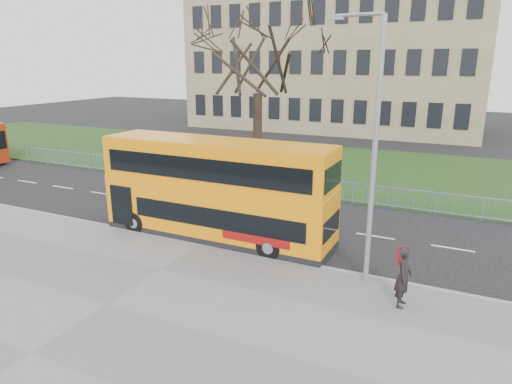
{
  "coord_description": "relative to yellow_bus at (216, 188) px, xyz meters",
  "views": [
    {
      "loc": [
        9.17,
        -15.73,
        7.01
      ],
      "look_at": [
        1.19,
        1.0,
        1.72
      ],
      "focal_mm": 32.0,
      "sensor_mm": 36.0,
      "label": 1
    }
  ],
  "objects": [
    {
      "name": "ground",
      "position": [
        -0.14,
        0.51,
        -2.16
      ],
      "size": [
        120.0,
        120.0,
        0.0
      ],
      "primitive_type": "plane",
      "color": "black",
      "rests_on": "ground"
    },
    {
      "name": "pavement",
      "position": [
        -0.14,
        -6.24,
        -2.1
      ],
      "size": [
        80.0,
        10.5,
        0.12
      ],
      "primitive_type": "cube",
      "color": "slate",
      "rests_on": "ground"
    },
    {
      "name": "kerb",
      "position": [
        -0.14,
        -1.04,
        -2.09
      ],
      "size": [
        80.0,
        0.2,
        0.14
      ],
      "primitive_type": "cube",
      "color": "gray",
      "rests_on": "ground"
    },
    {
      "name": "grass_verge",
      "position": [
        -0.14,
        14.81,
        -2.12
      ],
      "size": [
        80.0,
        15.4,
        0.08
      ],
      "primitive_type": "cube",
      "color": "#193613",
      "rests_on": "ground"
    },
    {
      "name": "guard_railing",
      "position": [
        -0.14,
        7.11,
        -1.61
      ],
      "size": [
        40.0,
        0.12,
        1.1
      ],
      "primitive_type": null,
      "color": "#7290CA",
      "rests_on": "ground"
    },
    {
      "name": "bare_tree",
      "position": [
        -3.14,
        10.51,
        4.0
      ],
      "size": [
        8.51,
        8.51,
        12.15
      ],
      "primitive_type": null,
      "color": "black",
      "rests_on": "grass_verge"
    },
    {
      "name": "civic_building",
      "position": [
        -5.14,
        35.51,
        4.84
      ],
      "size": [
        30.0,
        15.0,
        14.0
      ],
      "primitive_type": "cube",
      "color": "#837453",
      "rests_on": "ground"
    },
    {
      "name": "yellow_bus",
      "position": [
        0.0,
        0.0,
        0.0
      ],
      "size": [
        9.6,
        2.36,
        4.02
      ],
      "rotation": [
        0.0,
        0.0,
        -0.0
      ],
      "color": "orange",
      "rests_on": "ground"
    },
    {
      "name": "pedestrian",
      "position": [
        7.71,
        -2.57,
        -1.11
      ],
      "size": [
        0.45,
        0.68,
        1.85
      ],
      "primitive_type": "imported",
      "rotation": [
        0.0,
        0.0,
        1.56
      ],
      "color": "black",
      "rests_on": "pavement"
    },
    {
      "name": "street_lamp",
      "position": [
        6.33,
        -1.48,
        2.49
      ],
      "size": [
        1.75,
        0.32,
        8.25
      ],
      "rotation": [
        0.0,
        0.0,
        -0.09
      ],
      "color": "gray",
      "rests_on": "pavement"
    }
  ]
}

